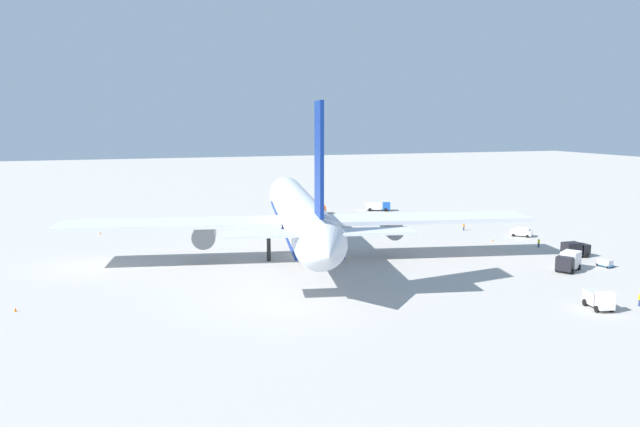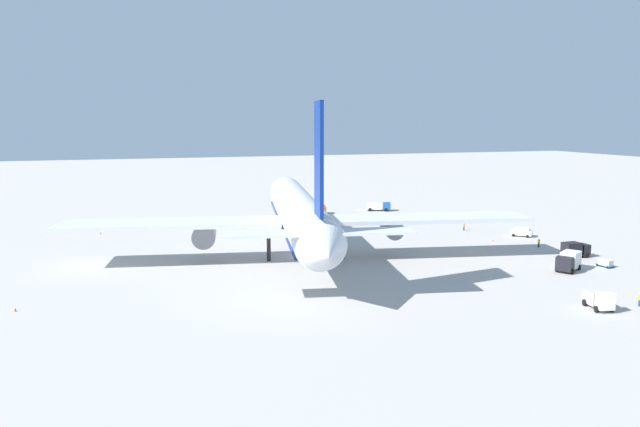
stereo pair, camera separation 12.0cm
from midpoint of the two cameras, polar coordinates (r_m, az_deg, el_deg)
The scene contains 16 objects.
ground_plane at distance 111.54m, azimuth -1.92°, elevation -3.98°, with size 600.00×600.00×0.00m, color #ADA8A0.
airliner at distance 108.82m, azimuth -1.95°, elevation -0.07°, with size 72.18×82.10×26.90m.
service_truck_0 at distance 108.50m, azimuth 22.07°, elevation -4.08°, with size 5.02×5.95×3.06m.
service_truck_1 at distance 167.15m, azimuth 5.41°, elevation 0.69°, with size 4.79×7.04×2.27m.
service_truck_2 at distance 160.18m, azimuth 0.11°, elevation 0.41°, with size 5.18×3.03×2.47m.
service_truck_3 at distance 119.37m, azimuth 22.56°, elevation -3.07°, with size 2.54×4.88×2.76m.
service_truck_5 at distance 88.59m, azimuth 24.44°, elevation -7.23°, with size 4.86×3.09×2.63m.
service_van at distance 136.72m, azimuth 18.19°, elevation -1.61°, with size 4.41×4.30×1.97m.
baggage_cart_0 at distance 113.94m, azimuth 24.93°, elevation -4.17°, with size 3.23×1.89×1.25m.
ground_worker_0 at distance 140.56m, azimuth 13.20°, elevation -1.21°, with size 0.53×0.53×1.67m.
ground_worker_1 at distance 92.40m, azimuth 27.52°, elevation -7.08°, with size 0.56×0.56×1.78m.
ground_worker_2 at distance 126.18m, azimuth 19.62°, elevation -2.59°, with size 0.55×0.55×1.72m.
traffic_cone_0 at distance 149.02m, azimuth 9.08°, elevation -0.75°, with size 0.36×0.36×0.55m, color orange.
traffic_cone_1 at distance 129.77m, azimuth 15.74°, elevation -2.37°, with size 0.36×0.36×0.55m, color orange.
traffic_cone_2 at distance 89.23m, azimuth -26.35°, elevation -7.96°, with size 0.36×0.36×0.55m, color orange.
traffic_cone_3 at distance 140.70m, azimuth -19.65°, elevation -1.71°, with size 0.36×0.36×0.55m, color orange.
Camera 2 is at (-104.39, 30.73, 24.46)m, focal length 34.57 mm.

